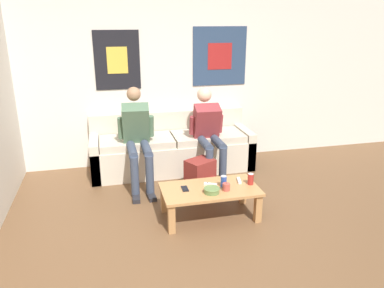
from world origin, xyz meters
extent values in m
plane|color=brown|center=(0.00, 0.00, 0.00)|extent=(18.00, 18.00, 0.00)
cube|color=silver|center=(0.00, 2.55, 1.27)|extent=(10.00, 0.05, 2.55)
cube|color=black|center=(-0.46, 2.52, 1.53)|extent=(0.62, 0.01, 0.80)
cube|color=gold|center=(-0.46, 2.51, 1.53)|extent=(0.28, 0.01, 0.36)
cube|color=navy|center=(1.00, 2.52, 1.55)|extent=(0.80, 0.01, 0.83)
cube|color=maroon|center=(1.00, 2.51, 1.55)|extent=(0.36, 0.01, 0.38)
cube|color=beige|center=(0.21, 2.46, 0.39)|extent=(2.26, 0.13, 0.79)
cube|color=beige|center=(0.21, 2.09, 0.21)|extent=(2.26, 0.61, 0.42)
cube|color=beige|center=(-0.86, 2.09, 0.27)|extent=(0.12, 0.61, 0.54)
cube|color=beige|center=(1.28, 2.09, 0.27)|extent=(0.12, 0.61, 0.54)
cube|color=beige|center=(-0.29, 2.09, 0.47)|extent=(0.99, 0.57, 0.10)
cube|color=beige|center=(0.72, 2.09, 0.47)|extent=(0.99, 0.57, 0.10)
cube|color=#B27F4C|center=(0.35, 0.72, 0.33)|extent=(1.04, 0.56, 0.03)
cube|color=#B27F4C|center=(-0.11, 0.94, 0.16)|extent=(0.07, 0.07, 0.31)
cube|color=#B27F4C|center=(0.82, 0.94, 0.16)|extent=(0.07, 0.07, 0.31)
cube|color=#B27F4C|center=(-0.11, 0.49, 0.16)|extent=(0.07, 0.07, 0.31)
cube|color=#B27F4C|center=(0.82, 0.49, 0.16)|extent=(0.07, 0.07, 0.31)
cylinder|color=#384256|center=(-0.39, 1.61, 0.52)|extent=(0.11, 0.47, 0.11)
cylinder|color=#384256|center=(-0.39, 1.38, 0.27)|extent=(0.10, 0.10, 0.50)
cube|color=#232328|center=(-0.39, 1.31, 0.03)|extent=(0.11, 0.25, 0.05)
cylinder|color=#384256|center=(-0.21, 1.61, 0.52)|extent=(0.11, 0.47, 0.11)
cylinder|color=#384256|center=(-0.21, 1.38, 0.27)|extent=(0.10, 0.10, 0.50)
cube|color=#232328|center=(-0.21, 1.31, 0.03)|extent=(0.11, 0.25, 0.05)
cube|color=#4C6B51|center=(-0.30, 1.93, 0.77)|extent=(0.37, 0.40, 0.56)
sphere|color=#9E7556|center=(-0.30, 2.05, 1.14)|extent=(0.18, 0.18, 0.18)
cylinder|color=#4C6B51|center=(-0.50, 1.94, 0.72)|extent=(0.08, 0.12, 0.29)
cylinder|color=#4C6B51|center=(-0.11, 1.94, 0.72)|extent=(0.08, 0.12, 0.29)
cylinder|color=#384256|center=(0.56, 1.65, 0.52)|extent=(0.11, 0.40, 0.11)
cylinder|color=#384256|center=(0.56, 1.45, 0.27)|extent=(0.10, 0.10, 0.50)
cube|color=#232328|center=(0.56, 1.38, 0.03)|extent=(0.11, 0.25, 0.05)
cylinder|color=#384256|center=(0.74, 1.65, 0.52)|extent=(0.11, 0.40, 0.11)
cylinder|color=#384256|center=(0.74, 1.45, 0.27)|extent=(0.10, 0.10, 0.50)
cube|color=#232328|center=(0.74, 1.38, 0.03)|extent=(0.11, 0.25, 0.05)
cube|color=maroon|center=(0.65, 1.93, 0.74)|extent=(0.35, 0.37, 0.51)
sphere|color=beige|center=(0.65, 2.05, 1.09)|extent=(0.20, 0.20, 0.20)
cylinder|color=maroon|center=(0.45, 1.94, 0.70)|extent=(0.08, 0.12, 0.26)
cylinder|color=maroon|center=(0.84, 1.94, 0.70)|extent=(0.08, 0.12, 0.26)
cube|color=maroon|center=(0.42, 1.39, 0.20)|extent=(0.41, 0.38, 0.40)
cube|color=maroon|center=(0.47, 1.29, 0.11)|extent=(0.25, 0.19, 0.18)
cylinder|color=#607F47|center=(0.34, 0.60, 0.37)|extent=(0.16, 0.16, 0.05)
torus|color=#607F47|center=(0.34, 0.60, 0.39)|extent=(0.17, 0.17, 0.02)
cylinder|color=#B24C42|center=(0.50, 0.62, 0.38)|extent=(0.08, 0.08, 0.08)
cylinder|color=black|center=(0.50, 0.62, 0.43)|extent=(0.00, 0.00, 0.01)
cylinder|color=#28479E|center=(0.50, 0.72, 0.40)|extent=(0.07, 0.07, 0.12)
cylinder|color=silver|center=(0.50, 0.72, 0.46)|extent=(0.06, 0.06, 0.00)
cylinder|color=maroon|center=(0.81, 0.71, 0.40)|extent=(0.07, 0.07, 0.12)
cylinder|color=silver|center=(0.81, 0.71, 0.46)|extent=(0.06, 0.06, 0.00)
cube|color=white|center=(0.72, 0.81, 0.35)|extent=(0.06, 0.15, 0.02)
cylinder|color=#333842|center=(0.72, 0.84, 0.37)|extent=(0.01, 0.01, 0.00)
cube|color=white|center=(0.38, 0.78, 0.35)|extent=(0.14, 0.10, 0.02)
cylinder|color=#333842|center=(0.35, 0.80, 0.37)|extent=(0.01, 0.01, 0.00)
cube|color=black|center=(0.08, 0.75, 0.35)|extent=(0.07, 0.14, 0.01)
cube|color=black|center=(0.08, 0.75, 0.35)|extent=(0.06, 0.13, 0.00)
camera|label=1|loc=(-0.69, -2.79, 2.07)|focal=35.00mm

